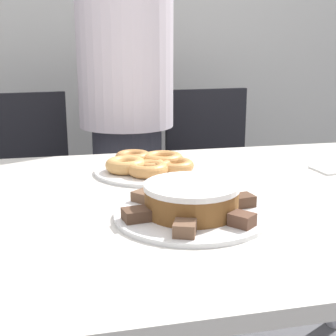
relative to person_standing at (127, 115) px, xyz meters
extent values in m
cube|color=silver|center=(-0.06, 0.73, 0.48)|extent=(8.00, 0.05, 2.60)
cube|color=silver|center=(-0.06, -0.88, -0.09)|extent=(1.78, 1.03, 0.03)
cylinder|color=#383842|center=(0.00, 0.00, -0.43)|extent=(0.29, 0.29, 0.78)
cylinder|color=silver|center=(0.00, 0.00, 0.26)|extent=(0.39, 0.39, 0.62)
cylinder|color=black|center=(-0.42, -0.03, -0.81)|extent=(0.44, 0.44, 0.01)
cylinder|color=#262626|center=(-0.42, -0.03, -0.59)|extent=(0.06, 0.06, 0.43)
cube|color=black|center=(-0.42, -0.03, -0.35)|extent=(0.49, 0.49, 0.04)
cube|color=black|center=(-0.44, 0.17, -0.12)|extent=(0.40, 0.07, 0.42)
cylinder|color=black|center=(0.42, -0.03, -0.81)|extent=(0.44, 0.44, 0.01)
cylinder|color=#262626|center=(0.42, -0.03, -0.59)|extent=(0.06, 0.06, 0.43)
cube|color=black|center=(0.42, -0.03, -0.35)|extent=(0.47, 0.47, 0.04)
cube|color=black|center=(0.40, 0.17, -0.12)|extent=(0.40, 0.06, 0.42)
cylinder|color=white|center=(-0.01, -1.02, -0.07)|extent=(0.33, 0.33, 0.01)
cylinder|color=white|center=(-0.02, -0.64, -0.07)|extent=(0.32, 0.32, 0.01)
cylinder|color=brown|center=(-0.01, -1.02, -0.04)|extent=(0.20, 0.20, 0.05)
cylinder|color=white|center=(-0.01, -1.02, -0.01)|extent=(0.20, 0.20, 0.01)
cube|color=brown|center=(-0.08, -0.92, -0.06)|extent=(0.08, 0.08, 0.02)
cube|color=#513828|center=(-0.13, -1.04, -0.06)|extent=(0.06, 0.05, 0.02)
cube|color=brown|center=(-0.05, -1.13, -0.05)|extent=(0.06, 0.06, 0.03)
cube|color=brown|center=(0.07, -1.11, -0.05)|extent=(0.06, 0.06, 0.03)
cube|color=#513828|center=(0.11, -1.00, -0.06)|extent=(0.06, 0.05, 0.02)
cube|color=brown|center=(0.04, -0.90, -0.06)|extent=(0.06, 0.07, 0.02)
torus|color=#C68447|center=(-0.02, -0.64, -0.05)|extent=(0.12, 0.12, 0.03)
torus|color=#D18E4C|center=(0.02, -0.60, -0.05)|extent=(0.12, 0.12, 0.04)
torus|color=#C68447|center=(-0.06, -0.56, -0.05)|extent=(0.11, 0.11, 0.04)
torus|color=tan|center=(-0.09, -0.65, -0.05)|extent=(0.12, 0.12, 0.04)
torus|color=#D18E4C|center=(-0.04, -0.70, -0.05)|extent=(0.11, 0.11, 0.03)
torus|color=#D18E4C|center=(0.04, -0.67, -0.05)|extent=(0.11, 0.11, 0.03)
cube|color=white|center=(0.51, -0.73, -0.07)|extent=(0.12, 0.10, 0.01)
camera|label=1|loc=(-0.26, -1.92, 0.27)|focal=50.00mm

